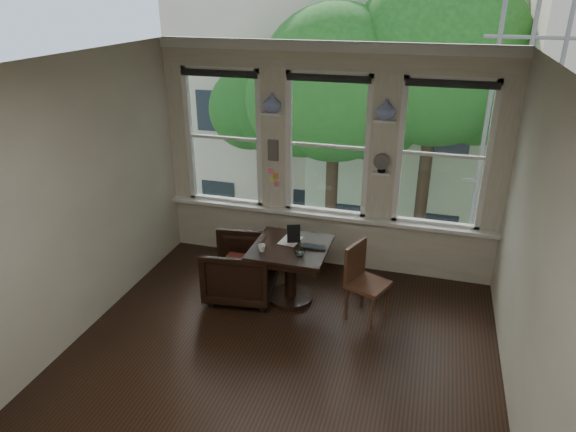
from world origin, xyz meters
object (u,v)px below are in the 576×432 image
(laptop, at_px, (313,249))
(mug, at_px, (262,248))
(side_chair_right, at_px, (368,284))
(table, at_px, (291,273))
(armchair_left, at_px, (240,269))

(laptop, height_order, mug, mug)
(side_chair_right, height_order, laptop, side_chair_right)
(laptop, relative_size, mug, 3.28)
(table, height_order, side_chair_right, side_chair_right)
(side_chair_right, relative_size, laptop, 3.11)
(side_chair_right, bearing_deg, laptop, 102.84)
(side_chair_right, bearing_deg, mug, 116.52)
(laptop, xyz_separation_m, mug, (-0.56, -0.21, 0.03))
(mug, bearing_deg, side_chair_right, 4.44)
(armchair_left, xyz_separation_m, side_chair_right, (1.60, -0.04, 0.08))
(armchair_left, xyz_separation_m, laptop, (0.90, 0.07, 0.38))
(table, xyz_separation_m, mug, (-0.29, -0.23, 0.42))
(armchair_left, relative_size, mug, 9.26)
(laptop, bearing_deg, mug, -159.47)
(table, height_order, mug, mug)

